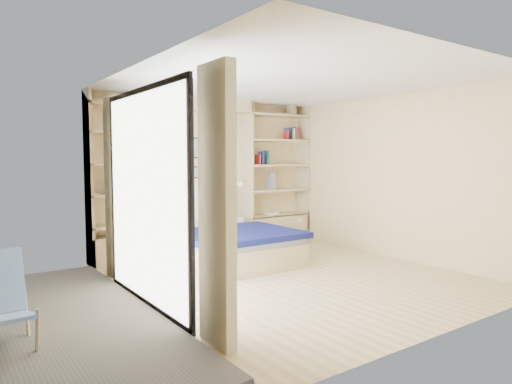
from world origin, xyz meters
TOP-DOWN VIEW (x-y plane):
  - ground at (0.00, 0.00)m, footprint 4.50×4.50m
  - room_shell at (-0.39, 1.52)m, footprint 4.50×4.50m
  - bed at (-0.27, 1.23)m, footprint 1.66×2.04m
  - photo_gallery at (-0.45, 2.22)m, footprint 1.48×0.02m
  - reading_lamps at (-0.30, 2.00)m, footprint 1.92×0.12m
  - shelf_decor at (1.09, 2.07)m, footprint 3.53×0.23m

SIDE VIEW (x-z plane):
  - ground at x=0.00m, z-range 0.00..0.00m
  - bed at x=-0.27m, z-range -0.27..0.80m
  - room_shell at x=-0.39m, z-range -1.17..3.33m
  - reading_lamps at x=-0.30m, z-range 1.03..1.17m
  - photo_gallery at x=-0.45m, z-range 1.19..2.01m
  - shelf_decor at x=1.09m, z-range 0.69..2.72m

